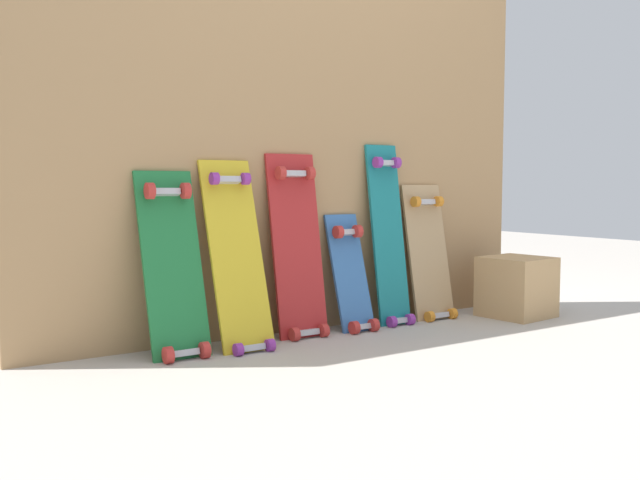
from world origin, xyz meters
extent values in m
plane|color=#B2AAA0|center=(0.00, 0.00, 0.00)|extent=(12.00, 12.00, 0.00)
cube|color=tan|center=(0.00, 0.07, 0.92)|extent=(2.52, 0.04, 1.84)
cube|color=#1E7238|center=(-0.66, -0.06, 0.32)|extent=(0.23, 0.23, 0.77)
cube|color=#B7B7BF|center=(-0.66, -0.17, 0.03)|extent=(0.10, 0.04, 0.03)
cube|color=#B7B7BF|center=(-0.66, -0.01, 0.62)|extent=(0.10, 0.04, 0.03)
cylinder|color=red|center=(-0.74, -0.19, 0.03)|extent=(0.03, 0.06, 0.06)
cylinder|color=red|center=(-0.59, -0.19, 0.03)|extent=(0.03, 0.06, 0.06)
cylinder|color=red|center=(-0.74, -0.02, 0.63)|extent=(0.03, 0.06, 0.06)
cylinder|color=red|center=(-0.59, -0.02, 0.63)|extent=(0.03, 0.06, 0.06)
cube|color=gold|center=(-0.40, -0.08, 0.34)|extent=(0.22, 0.27, 0.83)
cube|color=#B7B7BF|center=(-0.40, -0.21, 0.02)|extent=(0.10, 0.04, 0.03)
cube|color=#B7B7BF|center=(-0.40, -0.01, 0.67)|extent=(0.10, 0.04, 0.03)
cylinder|color=purple|center=(-0.47, -0.22, 0.02)|extent=(0.03, 0.05, 0.05)
cylinder|color=purple|center=(-0.33, -0.22, 0.02)|extent=(0.03, 0.05, 0.05)
cylinder|color=purple|center=(-0.47, -0.02, 0.68)|extent=(0.03, 0.05, 0.05)
cylinder|color=purple|center=(-0.33, -0.02, 0.68)|extent=(0.03, 0.05, 0.05)
cube|color=#B22626|center=(-0.09, -0.03, 0.36)|extent=(0.24, 0.15, 0.85)
cube|color=#B7B7BF|center=(-0.09, -0.11, 0.03)|extent=(0.11, 0.04, 0.03)
cube|color=#B7B7BF|center=(-0.09, 0.00, 0.70)|extent=(0.11, 0.04, 0.03)
cylinder|color=red|center=(-0.16, -0.12, 0.03)|extent=(0.03, 0.06, 0.06)
cylinder|color=red|center=(-0.02, -0.12, 0.03)|extent=(0.03, 0.06, 0.06)
cylinder|color=red|center=(-0.16, -0.01, 0.70)|extent=(0.03, 0.06, 0.06)
cylinder|color=red|center=(-0.02, -0.01, 0.70)|extent=(0.03, 0.06, 0.06)
cube|color=#386BAD|center=(0.18, -0.05, 0.22)|extent=(0.17, 0.19, 0.59)
cube|color=#B7B7BF|center=(0.18, -0.13, 0.02)|extent=(0.08, 0.04, 0.03)
cube|color=#B7B7BF|center=(0.18, -0.01, 0.44)|extent=(0.08, 0.04, 0.03)
cylinder|color=red|center=(0.13, -0.15, 0.03)|extent=(0.03, 0.06, 0.06)
cylinder|color=red|center=(0.23, -0.15, 0.03)|extent=(0.03, 0.06, 0.06)
cylinder|color=red|center=(0.13, -0.02, 0.44)|extent=(0.03, 0.06, 0.06)
cylinder|color=red|center=(0.23, -0.02, 0.44)|extent=(0.03, 0.06, 0.06)
cube|color=#197A7F|center=(0.41, -0.03, 0.38)|extent=(0.18, 0.15, 0.91)
cube|color=#B7B7BF|center=(0.41, -0.11, 0.02)|extent=(0.08, 0.04, 0.03)
cube|color=#B7B7BF|center=(0.41, 0.00, 0.75)|extent=(0.08, 0.04, 0.03)
cylinder|color=purple|center=(0.36, -0.13, 0.03)|extent=(0.03, 0.05, 0.05)
cylinder|color=purple|center=(0.47, -0.13, 0.03)|extent=(0.03, 0.05, 0.05)
cylinder|color=purple|center=(0.36, -0.01, 0.76)|extent=(0.03, 0.05, 0.05)
cylinder|color=purple|center=(0.47, -0.01, 0.76)|extent=(0.03, 0.05, 0.05)
cube|color=tan|center=(0.66, -0.03, 0.29)|extent=(0.24, 0.16, 0.72)
cube|color=#B7B7BF|center=(0.66, -0.11, 0.02)|extent=(0.11, 0.04, 0.03)
cube|color=#B7B7BF|center=(0.66, 0.00, 0.57)|extent=(0.11, 0.04, 0.03)
cylinder|color=orange|center=(0.59, -0.13, 0.03)|extent=(0.03, 0.05, 0.05)
cylinder|color=orange|center=(0.74, -0.13, 0.03)|extent=(0.03, 0.05, 0.05)
cylinder|color=orange|center=(0.59, -0.02, 0.57)|extent=(0.03, 0.05, 0.05)
cylinder|color=orange|center=(0.74, -0.02, 0.57)|extent=(0.03, 0.05, 0.05)
cube|color=tan|center=(1.05, -0.25, 0.15)|extent=(0.33, 0.33, 0.30)
camera|label=1|loc=(-1.62, -2.56, 0.65)|focal=38.74mm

